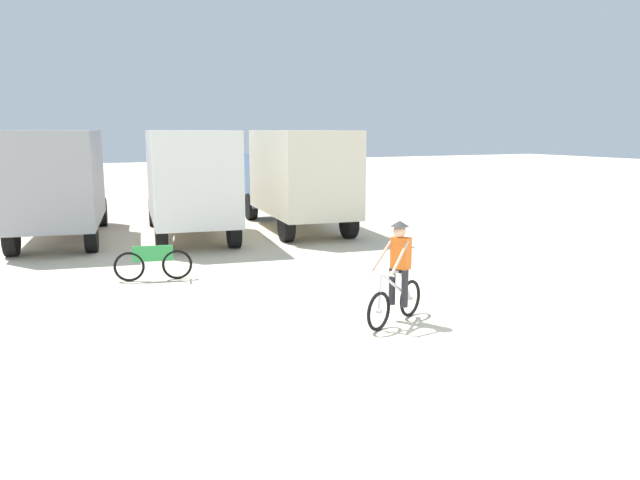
{
  "coord_description": "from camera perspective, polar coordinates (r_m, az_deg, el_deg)",
  "views": [
    {
      "loc": [
        -5.52,
        -7.28,
        3.37
      ],
      "look_at": [
        0.08,
        4.31,
        1.1
      ],
      "focal_mm": 35.18,
      "sensor_mm": 36.0,
      "label": 1
    }
  ],
  "objects": [
    {
      "name": "ground_plane",
      "position": [
        9.74,
        10.87,
        -10.44
      ],
      "size": [
        120.0,
        120.0,
        0.0
      ],
      "primitive_type": "plane",
      "color": "beige"
    },
    {
      "name": "box_truck_grey_hauler",
      "position": [
        20.73,
        -22.69,
        5.1
      ],
      "size": [
        3.46,
        7.05,
        3.35
      ],
      "color": "#9E9EA3",
      "rests_on": "ground"
    },
    {
      "name": "box_truck_white_box",
      "position": [
        20.2,
        -11.85,
        5.55
      ],
      "size": [
        3.33,
        7.02,
        3.35
      ],
      "color": "white",
      "rests_on": "ground"
    },
    {
      "name": "box_truck_cream_rv",
      "position": [
        21.36,
        -2.1,
        5.98
      ],
      "size": [
        3.17,
        6.99,
        3.35
      ],
      "color": "beige",
      "rests_on": "ground"
    },
    {
      "name": "cyclist_orange_shirt",
      "position": [
        11.07,
        7.05,
        -3.26
      ],
      "size": [
        1.58,
        0.86,
        1.82
      ],
      "color": "black",
      "rests_on": "ground"
    },
    {
      "name": "bicycle_spare",
      "position": [
        14.65,
        -14.91,
        -2.05
      ],
      "size": [
        1.7,
        0.58,
        0.97
      ],
      "color": "black",
      "rests_on": "ground"
    }
  ]
}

